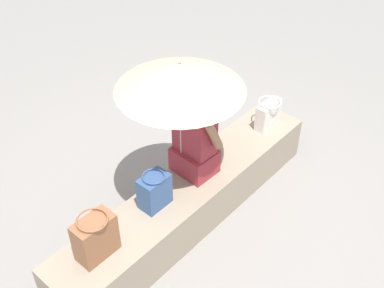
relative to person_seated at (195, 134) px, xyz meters
name	(u,v)px	position (x,y,z in m)	size (l,w,h in m)	color
ground_plane	(190,218)	(-0.15, -0.08, -0.81)	(14.00, 14.00, 0.00)	gray
stone_bench	(190,201)	(-0.15, -0.08, -0.60)	(2.72, 0.49, 0.42)	gray
person_seated	(195,134)	(0.00, 0.00, 0.00)	(0.29, 0.48, 0.90)	#992D38
parasol	(180,77)	(-0.09, 0.06, 0.55)	(0.98, 0.98, 1.08)	#B7B7BC
handbag_black	(95,237)	(-1.11, -0.07, -0.22)	(0.30, 0.22, 0.35)	brown
tote_bag_canvas	(268,114)	(0.93, -0.10, -0.25)	(0.28, 0.21, 0.27)	silver
shoulder_bag_spare	(155,191)	(-0.50, -0.03, -0.24)	(0.24, 0.18, 0.30)	#335184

